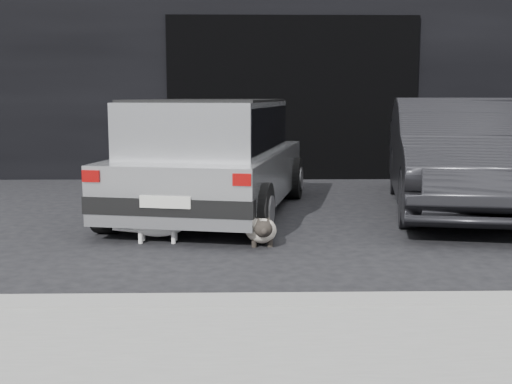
{
  "coord_description": "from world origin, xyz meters",
  "views": [
    {
      "loc": [
        0.19,
        -6.37,
        1.34
      ],
      "look_at": [
        0.31,
        -0.72,
        0.5
      ],
      "focal_mm": 45.0,
      "sensor_mm": 36.0,
      "label": 1
    }
  ],
  "objects_px": {
    "second_car": "(456,155)",
    "silver_hatchback": "(212,152)",
    "cat_siamese": "(261,230)",
    "cat_white": "(162,224)"
  },
  "relations": [
    {
      "from": "cat_white",
      "to": "second_car",
      "type": "bearing_deg",
      "value": 117.1
    },
    {
      "from": "cat_siamese",
      "to": "cat_white",
      "type": "xyz_separation_m",
      "value": [
        -0.92,
        0.11,
        0.04
      ]
    },
    {
      "from": "second_car",
      "to": "cat_white",
      "type": "distance_m",
      "value": 3.65
    },
    {
      "from": "cat_siamese",
      "to": "cat_white",
      "type": "distance_m",
      "value": 0.93
    },
    {
      "from": "second_car",
      "to": "cat_siamese",
      "type": "relative_size",
      "value": 4.65
    },
    {
      "from": "silver_hatchback",
      "to": "cat_siamese",
      "type": "height_order",
      "value": "silver_hatchback"
    },
    {
      "from": "cat_white",
      "to": "cat_siamese",
      "type": "bearing_deg",
      "value": 84.5
    },
    {
      "from": "second_car",
      "to": "silver_hatchback",
      "type": "bearing_deg",
      "value": -165.62
    },
    {
      "from": "second_car",
      "to": "cat_white",
      "type": "bearing_deg",
      "value": -143.29
    },
    {
      "from": "cat_siamese",
      "to": "second_car",
      "type": "bearing_deg",
      "value": -147.09
    }
  ]
}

